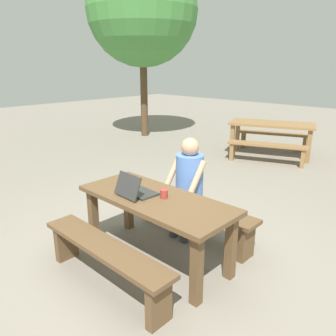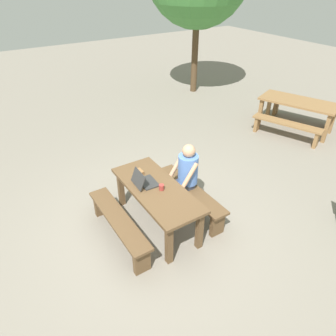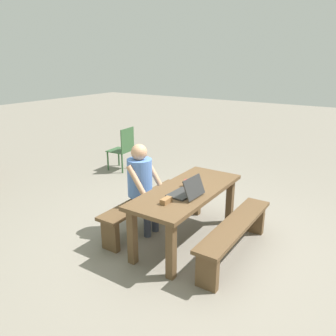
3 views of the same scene
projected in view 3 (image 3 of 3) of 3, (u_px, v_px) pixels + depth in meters
name	position (u px, v px, depth m)	size (l,w,h in m)	color
ground_plane	(186.00, 240.00, 4.44)	(30.00, 30.00, 0.00)	gray
picnic_table_front	(187.00, 198.00, 4.25)	(1.76, 0.73, 0.73)	brown
bench_near	(235.00, 232.00, 3.99)	(1.63, 0.30, 0.45)	brown
bench_far	(145.00, 206.00, 4.69)	(1.63, 0.30, 0.45)	brown
laptop	(187.00, 191.00, 3.99)	(0.37, 0.36, 0.25)	#2D2D2D
small_pouch	(166.00, 201.00, 3.80)	(0.15, 0.07, 0.06)	olive
coffee_mug	(187.00, 183.00, 4.29)	(0.08, 0.08, 0.09)	#99332D
person_seated	(142.00, 181.00, 4.47)	(0.44, 0.42, 1.24)	#333847
plastic_chair	(123.00, 148.00, 7.12)	(0.47, 0.47, 0.92)	#335933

